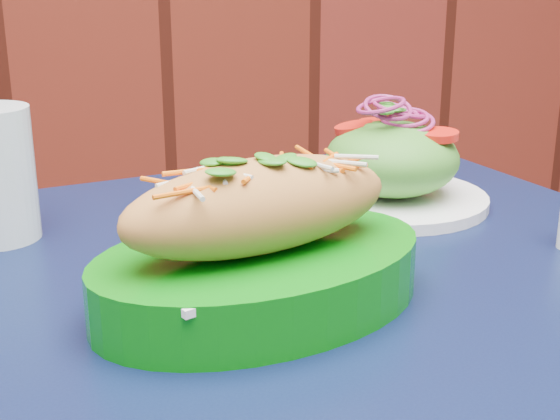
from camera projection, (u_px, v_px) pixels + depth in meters
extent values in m
cube|color=black|center=(300.00, 310.00, 0.63)|extent=(0.93, 0.93, 0.03)
cylinder|color=black|center=(392.00, 411.00, 1.17)|extent=(0.04, 0.04, 0.72)
cube|color=white|center=(260.00, 254.00, 0.60)|extent=(0.23, 0.18, 0.01)
ellipsoid|color=#D18542|center=(260.00, 205.00, 0.58)|extent=(0.24, 0.14, 0.07)
cylinder|color=white|center=(390.00, 199.00, 0.86)|extent=(0.21, 0.21, 0.01)
ellipsoid|color=#4C992D|center=(392.00, 159.00, 0.84)|extent=(0.14, 0.14, 0.08)
cylinder|color=red|center=(439.00, 130.00, 0.81)|extent=(0.04, 0.04, 0.01)
cylinder|color=red|center=(354.00, 123.00, 0.85)|extent=(0.04, 0.04, 0.01)
cylinder|color=red|center=(378.00, 119.00, 0.87)|extent=(0.04, 0.04, 0.01)
torus|color=#962063|center=(394.00, 118.00, 0.83)|extent=(0.05, 0.05, 0.00)
torus|color=#962063|center=(394.00, 114.00, 0.83)|extent=(0.05, 0.05, 0.00)
torus|color=#962063|center=(394.00, 110.00, 0.83)|extent=(0.05, 0.05, 0.00)
torus|color=#962063|center=(394.00, 107.00, 0.82)|extent=(0.05, 0.05, 0.00)
torus|color=#962063|center=(395.00, 103.00, 0.82)|extent=(0.05, 0.05, 0.00)
torus|color=#962063|center=(395.00, 99.00, 0.82)|extent=(0.05, 0.05, 0.00)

